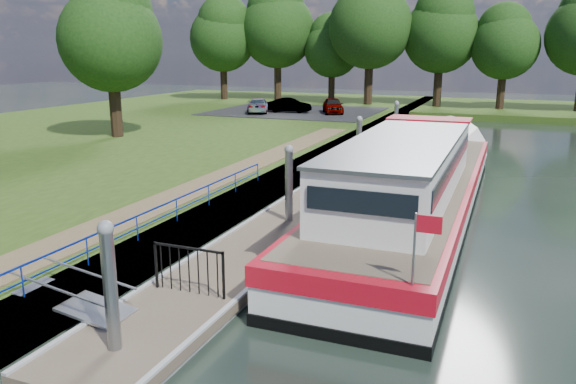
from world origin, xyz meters
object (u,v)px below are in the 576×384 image
at_px(car_c, 259,105).
at_px(car_a, 333,105).
at_px(pontoon, 329,195).
at_px(car_b, 289,105).
at_px(barge, 417,185).

bearing_deg(car_c, car_a, 177.00).
height_order(pontoon, car_b, car_b).
relative_size(barge, car_a, 5.54).
xyz_separation_m(barge, car_c, (-17.05, 23.11, 0.36)).
bearing_deg(car_a, pontoon, -96.06).
bearing_deg(car_c, pontoon, 100.35).
relative_size(pontoon, car_b, 8.22).
height_order(barge, car_c, barge).
distance_m(car_b, car_c, 2.65).
bearing_deg(pontoon, car_b, 115.14).
bearing_deg(barge, car_b, 121.13).
height_order(car_a, car_b, car_a).
bearing_deg(pontoon, barge, -10.53).
height_order(pontoon, car_c, car_c).
distance_m(barge, car_b, 28.44).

